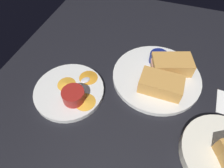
# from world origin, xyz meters

# --- Properties ---
(ground_plane) EXTENTS (1.10, 1.10, 0.03)m
(ground_plane) POSITION_xyz_m (0.00, 0.00, -0.01)
(ground_plane) COLOR black
(plate_sandwich_main) EXTENTS (0.30, 0.30, 0.02)m
(plate_sandwich_main) POSITION_xyz_m (0.02, -0.04, 0.01)
(plate_sandwich_main) COLOR silver
(plate_sandwich_main) RESTS_ON ground_plane
(sandwich_half_near) EXTENTS (0.13, 0.08, 0.05)m
(sandwich_half_near) POSITION_xyz_m (0.00, 0.01, 0.04)
(sandwich_half_near) COLOR #C68C42
(sandwich_half_near) RESTS_ON plate_sandwich_main
(sandwich_half_far) EXTENTS (0.15, 0.11, 0.05)m
(sandwich_half_far) POSITION_xyz_m (-0.02, -0.08, 0.04)
(sandwich_half_far) COLOR #C68C42
(sandwich_half_far) RESTS_ON plate_sandwich_main
(ramekin_dark_sauce) EXTENTS (0.06, 0.06, 0.03)m
(ramekin_dark_sauce) POSITION_xyz_m (0.03, -0.10, 0.03)
(ramekin_dark_sauce) COLOR navy
(ramekin_dark_sauce) RESTS_ON plate_sandwich_main
(spoon_by_dark_ramekin) EXTENTS (0.06, 0.09, 0.01)m
(spoon_by_dark_ramekin) POSITION_xyz_m (0.01, -0.06, 0.02)
(spoon_by_dark_ramekin) COLOR silver
(spoon_by_dark_ramekin) RESTS_ON plate_sandwich_main
(plate_chips_companion) EXTENTS (0.22, 0.22, 0.02)m
(plate_chips_companion) POSITION_xyz_m (0.27, 0.11, 0.01)
(plate_chips_companion) COLOR silver
(plate_chips_companion) RESTS_ON ground_plane
(ramekin_light_gravy) EXTENTS (0.07, 0.07, 0.04)m
(ramekin_light_gravy) POSITION_xyz_m (0.24, 0.14, 0.04)
(ramekin_light_gravy) COLOR maroon
(ramekin_light_gravy) RESTS_ON plate_chips_companion
(spoon_by_gravy_ramekin) EXTENTS (0.07, 0.09, 0.01)m
(spoon_by_gravy_ramekin) POSITION_xyz_m (0.24, 0.07, 0.02)
(spoon_by_gravy_ramekin) COLOR silver
(spoon_by_gravy_ramekin) RESTS_ON plate_chips_companion
(plantain_chip_scatter) EXTENTS (0.17, 0.18, 0.01)m
(plantain_chip_scatter) POSITION_xyz_m (0.24, 0.09, 0.02)
(plantain_chip_scatter) COLOR gold
(plantain_chip_scatter) RESTS_ON plate_chips_companion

